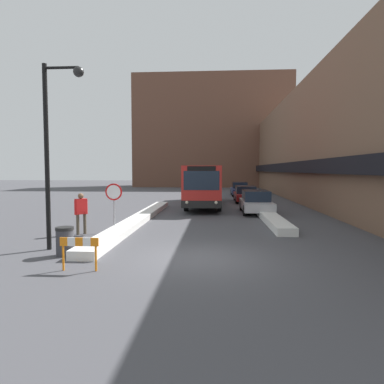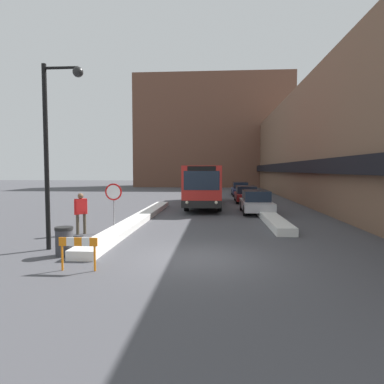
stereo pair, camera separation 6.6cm
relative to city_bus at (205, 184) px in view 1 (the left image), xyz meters
The scene contains 14 objects.
ground_plane 16.39m from the city_bus, 88.92° to the right, with size 160.00×160.00×0.00m, color #47474C.
building_row_right 13.27m from the city_bus, 36.83° to the left, with size 5.50×60.00×10.05m.
building_backdrop_far 32.82m from the city_bus, 89.45° to the left, with size 26.00×8.00×18.42m.
snow_bank_left 9.45m from the city_bus, 110.68° to the right, with size 0.90×16.42×0.32m.
snow_bank_right 8.69m from the city_bus, 62.83° to the right, with size 0.90×9.92×0.37m.
city_bus is the anchor object (origin of this frame).
parked_car_front 5.79m from the city_bus, 52.11° to the right, with size 1.88×4.72×1.48m.
parked_car_middle 4.89m from the city_bus, 42.88° to the left, with size 1.90×4.80×1.41m.
parked_car_back 11.23m from the city_bus, 71.74° to the left, with size 1.80×4.77×1.51m.
stop_sign 12.55m from the city_bus, 107.19° to the right, with size 0.76×0.08×2.22m.
street_lamp 16.30m from the city_bus, 107.14° to the right, with size 1.46×0.36×6.47m.
pedestrian 13.53m from the city_bus, 111.72° to the right, with size 0.50×0.50×1.81m.
trash_bin 16.78m from the city_bus, 104.15° to the right, with size 0.59×0.59×0.95m.
construction_barricade 18.13m from the city_bus, 99.33° to the right, with size 1.10×0.06×0.94m.
Camera 1 is at (0.54, -10.74, 2.82)m, focal length 32.00 mm.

